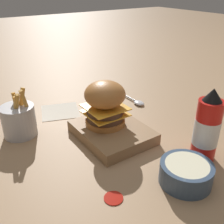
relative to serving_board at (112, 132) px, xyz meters
name	(u,v)px	position (x,y,z in m)	size (l,w,h in m)	color
ground_plane	(113,144)	(0.03, -0.02, -0.02)	(6.00, 6.00, 0.00)	#9E7A56
serving_board	(112,132)	(0.00, 0.00, 0.00)	(0.22, 0.18, 0.03)	olive
burger	(105,103)	(-0.03, 0.00, 0.09)	(0.12, 0.12, 0.13)	#AD6B33
ketchup_bottle	(207,129)	(0.22, 0.14, 0.07)	(0.06, 0.06, 0.20)	red
fries_basket	(19,120)	(-0.17, -0.22, 0.03)	(0.10, 0.10, 0.15)	#B7B7BC
side_bowl	(186,173)	(0.26, 0.03, 0.01)	(0.12, 0.12, 0.05)	#384C66
spoon	(136,101)	(-0.15, 0.21, -0.01)	(0.17, 0.03, 0.01)	silver
ketchup_puddle	(113,198)	(0.21, -0.14, -0.02)	(0.04, 0.04, 0.00)	#B21E14
parchment_square	(60,111)	(-0.24, -0.06, -0.02)	(0.16, 0.16, 0.00)	beige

